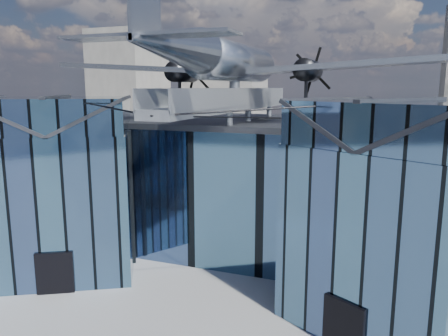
% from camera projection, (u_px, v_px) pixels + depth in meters
% --- Properties ---
extents(ground_plane, '(120.00, 120.00, 0.00)m').
position_uv_depth(ground_plane, '(213.00, 284.00, 27.76)').
color(ground_plane, gray).
extents(museum, '(32.88, 24.50, 17.60)m').
position_uv_depth(museum, '(242.00, 181.00, 32.10)').
color(museum, '#426387').
rests_on(museum, ground).
extents(bg_towers, '(77.00, 24.50, 26.00)m').
position_uv_depth(bg_towers, '(337.00, 102.00, 71.82)').
color(bg_towers, gray).
rests_on(bg_towers, ground).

